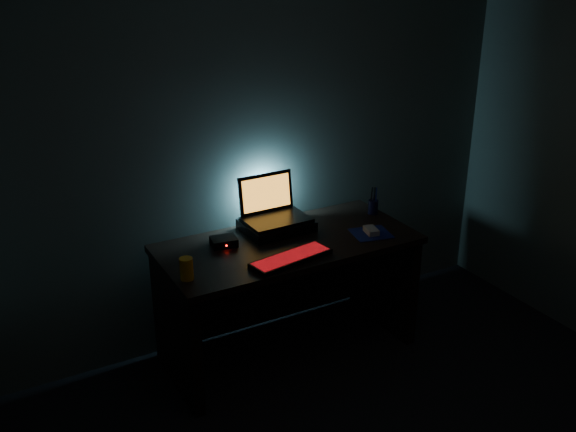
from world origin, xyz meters
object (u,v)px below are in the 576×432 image
at_px(pen_cup, 373,207).
at_px(keyboard, 291,258).
at_px(juice_glass, 187,269).
at_px(laptop, 272,209).
at_px(mouse, 371,231).
at_px(router, 224,242).

bearing_deg(pen_cup, keyboard, -156.83).
distance_m(keyboard, juice_glass, 0.58).
relative_size(laptop, pen_cup, 4.25).
relative_size(laptop, mouse, 3.59).
distance_m(mouse, router, 0.88).
xyz_separation_m(mouse, router, (-0.83, 0.27, 0.00)).
bearing_deg(router, juice_glass, -130.97).
bearing_deg(router, pen_cup, 7.35).
bearing_deg(laptop, router, -165.84).
bearing_deg(mouse, keyboard, -159.67).
relative_size(keyboard, pen_cup, 5.43).
height_order(laptop, router, laptop).
height_order(mouse, juice_glass, juice_glass).
bearing_deg(mouse, router, 174.22).
relative_size(laptop, juice_glass, 3.25).
height_order(keyboard, router, router).
bearing_deg(pen_cup, juice_glass, -169.00).
bearing_deg(pen_cup, laptop, 169.86).
bearing_deg(keyboard, juice_glass, 163.01).
bearing_deg(mouse, juice_glass, -167.17).
bearing_deg(laptop, juice_glass, -152.33).
relative_size(laptop, keyboard, 0.78).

